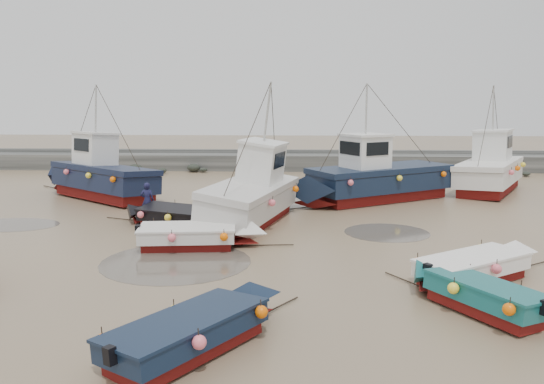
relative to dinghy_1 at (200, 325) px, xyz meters
The scene contains 16 objects.
ground 7.73m from the dinghy_1, 93.27° to the left, with size 120.00×120.00×0.00m, color #8B7353.
seawall 29.69m from the dinghy_1, 90.75° to the left, with size 60.00×4.92×1.50m.
puddle_a 6.53m from the dinghy_1, 107.37° to the left, with size 5.14×5.14×0.01m, color #544C42.
puddle_b 12.11m from the dinghy_1, 60.63° to the left, with size 3.54×3.54×0.01m, color #544C42.
puddle_c 15.31m from the dinghy_1, 132.96° to the left, with size 4.29×4.29×0.01m, color #544C42.
puddle_d 17.95m from the dinghy_1, 89.19° to the left, with size 6.59×6.59×0.01m, color #544C42.
dinghy_1 is the anchor object (origin of this frame).
dinghy_2 7.27m from the dinghy_1, 20.11° to the left, with size 3.50×4.77×1.43m.
dinghy_3 9.15m from the dinghy_1, 31.71° to the left, with size 5.40×3.89×1.43m.
dinghy_4 11.82m from the dinghy_1, 105.97° to the left, with size 5.65×2.92×1.43m.
dinghy_5 8.14m from the dinghy_1, 100.75° to the left, with size 5.86×2.22×1.43m.
cabin_boat_0 19.78m from the dinghy_1, 116.81° to the left, with size 8.83×7.02×6.22m.
cabin_boat_1 12.32m from the dinghy_1, 89.10° to the left, with size 4.47×9.89×6.22m.
cabin_boat_2 18.44m from the dinghy_1, 70.36° to the left, with size 10.36×7.13×6.22m.
cabin_boat_3 25.09m from the dinghy_1, 56.41° to the left, with size 6.29×8.98×6.22m.
person 13.54m from the dinghy_1, 110.33° to the left, with size 0.62×0.41×1.69m, color #17183A.
Camera 1 is at (2.53, -18.70, 5.53)m, focal length 35.00 mm.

